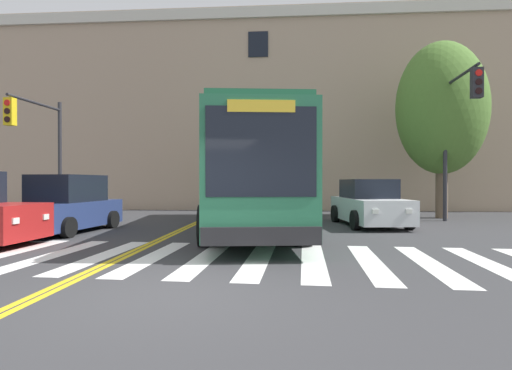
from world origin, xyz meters
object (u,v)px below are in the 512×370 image
at_px(car_white_far_lane, 369,204).
at_px(traffic_light_far_corner, 40,136).
at_px(traffic_light_near_corner, 457,119).
at_px(street_tree_curbside_large, 442,109).
at_px(city_bus, 250,174).
at_px(car_grey_behind_bus, 272,190).
at_px(car_navy_near_lane, 68,206).

height_order(car_white_far_lane, traffic_light_far_corner, traffic_light_far_corner).
relative_size(traffic_light_near_corner, street_tree_curbside_large, 0.76).
relative_size(car_white_far_lane, traffic_light_far_corner, 0.88).
height_order(city_bus, traffic_light_far_corner, traffic_light_far_corner).
distance_m(car_white_far_lane, traffic_light_far_corner, 13.28).
xyz_separation_m(city_bus, traffic_light_near_corner, (7.64, 2.05, 2.09)).
distance_m(car_grey_behind_bus, traffic_light_near_corner, 11.44).
bearing_deg(street_tree_curbside_large, car_white_far_lane, -139.55).
bearing_deg(city_bus, street_tree_curbside_large, 29.75).
height_order(car_white_far_lane, car_grey_behind_bus, car_grey_behind_bus).
bearing_deg(city_bus, traffic_light_near_corner, 15.01).
bearing_deg(street_tree_curbside_large, city_bus, -150.25).
bearing_deg(car_navy_near_lane, city_bus, 12.69).
distance_m(car_white_far_lane, traffic_light_near_corner, 4.70).
xyz_separation_m(car_navy_near_lane, traffic_light_far_corner, (-3.02, 3.28, 2.63)).
xyz_separation_m(car_navy_near_lane, traffic_light_near_corner, (13.37, 3.34, 3.12)).
bearing_deg(traffic_light_near_corner, car_white_far_lane, -168.38).
height_order(city_bus, street_tree_curbside_large, street_tree_curbside_large).
height_order(car_white_far_lane, traffic_light_near_corner, traffic_light_near_corner).
distance_m(city_bus, street_tree_curbside_large, 9.74).
bearing_deg(street_tree_curbside_large, traffic_light_near_corner, -99.31).
height_order(car_white_far_lane, street_tree_curbside_large, street_tree_curbside_large).
height_order(city_bus, traffic_light_near_corner, traffic_light_near_corner).
height_order(car_navy_near_lane, car_white_far_lane, car_navy_near_lane).
bearing_deg(traffic_light_near_corner, car_navy_near_lane, -165.98).
xyz_separation_m(city_bus, car_grey_behind_bus, (0.35, 10.41, -0.73)).
distance_m(car_navy_near_lane, street_tree_curbside_large, 15.52).
xyz_separation_m(car_grey_behind_bus, traffic_light_near_corner, (7.28, -8.36, 2.83)).
bearing_deg(car_grey_behind_bus, traffic_light_far_corner, -137.23).
bearing_deg(city_bus, car_white_far_lane, 17.66).
distance_m(city_bus, traffic_light_far_corner, 9.12).
xyz_separation_m(car_navy_near_lane, car_white_far_lane, (9.97, 2.64, -0.06)).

